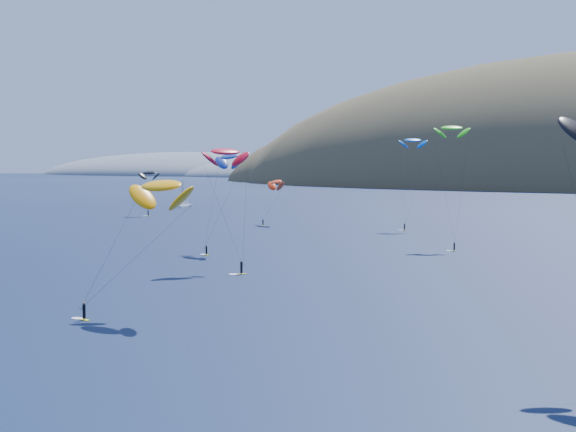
# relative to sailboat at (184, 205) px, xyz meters

# --- Properties ---
(headland) EXTENTS (460.00, 250.00, 60.00)m
(headland) POSITION_rel_sailboat_xyz_m (-333.61, 536.05, -4.30)
(headland) COLOR slate
(headland) RESTS_ON ground
(sailboat) EXTENTS (9.20, 7.93, 11.29)m
(sailboat) POSITION_rel_sailboat_xyz_m (0.00, 0.00, 0.00)
(sailboat) COLOR white
(sailboat) RESTS_ON ground
(kitesurfer_1) EXTENTS (8.53, 11.09, 14.04)m
(kitesurfer_1) POSITION_rel_sailboat_xyz_m (66.56, -51.95, 10.88)
(kitesurfer_1) COLOR #FFF91C
(kitesurfer_1) RESTS_ON ground
(kitesurfer_2) EXTENTS (10.82, 11.47, 17.72)m
(kitesurfer_2) POSITION_rel_sailboat_xyz_m (114.75, -171.77, 14.12)
(kitesurfer_2) COLOR #FFF91C
(kitesurfer_2) RESTS_ON ground
(kitesurfer_3) EXTENTS (7.94, 12.59, 26.64)m
(kitesurfer_3) POSITION_rel_sailboat_xyz_m (125.21, -84.36, 23.66)
(kitesurfer_3) COLOR #FFF91C
(kitesurfer_3) RESTS_ON ground
(kitesurfer_4) EXTENTS (7.77, 9.76, 25.06)m
(kitesurfer_4) POSITION_rel_sailboat_xyz_m (104.78, -48.03, 22.07)
(kitesurfer_4) COLOR #FFF91C
(kitesurfer_4) RESTS_ON ground
(kitesurfer_9) EXTENTS (11.03, 11.02, 21.64)m
(kitesurfer_9) POSITION_rel_sailboat_xyz_m (100.78, -134.54, 18.41)
(kitesurfer_9) COLOR #FFF91C
(kitesurfer_9) RESTS_ON ground
(kitesurfer_10) EXTENTS (9.05, 13.16, 20.99)m
(kitesurfer_10) POSITION_rel_sailboat_xyz_m (88.36, -112.90, 17.71)
(kitesurfer_10) COLOR #FFF91C
(kitesurfer_10) RESTS_ON ground
(kitesurfer_12) EXTENTS (7.53, 5.64, 15.75)m
(kitesurfer_12) POSITION_rel_sailboat_xyz_m (13.90, -39.78, 12.75)
(kitesurfer_12) COLOR #FFF91C
(kitesurfer_12) RESTS_ON ground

